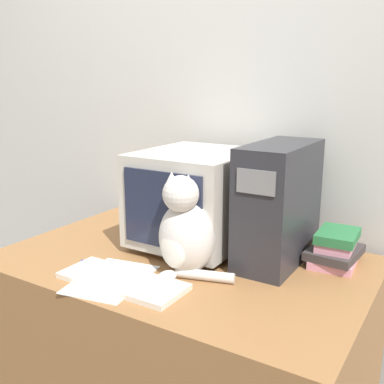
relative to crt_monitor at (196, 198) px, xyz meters
The scene contains 9 objects.
wall_back 0.49m from the crt_monitor, 84.48° to the left, with size 7.00×0.05×2.50m.
desk 0.56m from the crt_monitor, 77.91° to the right, with size 1.31×0.84×0.70m.
crt_monitor is the anchor object (origin of this frame).
computer_tower 0.33m from the crt_monitor, ahead, with size 0.18×0.41×0.42m.
keyboard 0.46m from the crt_monitor, 92.59° to the right, with size 0.42×0.17×0.02m.
cat 0.27m from the crt_monitor, 66.00° to the right, with size 0.29×0.25×0.35m.
book_stack 0.54m from the crt_monitor, 10.32° to the left, with size 0.17×0.22×0.12m.
pen 0.44m from the crt_monitor, 119.29° to the right, with size 0.13×0.04×0.01m.
paper_sheet 0.46m from the crt_monitor, 99.23° to the right, with size 0.26×0.33×0.00m.
Camera 1 is at (0.83, -0.85, 1.33)m, focal length 42.00 mm.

